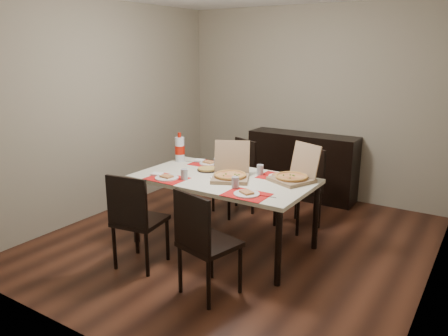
# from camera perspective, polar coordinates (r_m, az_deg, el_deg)

# --- Properties ---
(ground) EXTENTS (3.80, 4.00, 0.02)m
(ground) POSITION_cam_1_polar(r_m,az_deg,el_deg) (4.83, 1.57, -9.56)
(ground) COLOR #482416
(ground) RESTS_ON ground
(room_walls) EXTENTS (3.84, 4.02, 2.62)m
(room_walls) POSITION_cam_1_polar(r_m,az_deg,el_deg) (4.77, 4.47, 11.80)
(room_walls) COLOR gray
(room_walls) RESTS_ON ground
(sideboard) EXTENTS (1.50, 0.40, 0.90)m
(sideboard) POSITION_cam_1_polar(r_m,az_deg,el_deg) (6.19, 10.15, 0.32)
(sideboard) COLOR black
(sideboard) RESTS_ON ground
(dining_table) EXTENTS (1.80, 1.00, 0.75)m
(dining_table) POSITION_cam_1_polar(r_m,az_deg,el_deg) (4.48, 0.00, -2.06)
(dining_table) COLOR beige
(dining_table) RESTS_ON ground
(chair_near_left) EXTENTS (0.48, 0.48, 0.93)m
(chair_near_left) POSITION_cam_1_polar(r_m,az_deg,el_deg) (4.15, -11.49, -6.32)
(chair_near_left) COLOR black
(chair_near_left) RESTS_ON ground
(chair_near_right) EXTENTS (0.51, 0.51, 0.93)m
(chair_near_right) POSITION_cam_1_polar(r_m,az_deg,el_deg) (3.62, -2.74, -9.34)
(chair_near_right) COLOR black
(chair_near_right) RESTS_ON ground
(chair_far_left) EXTENTS (0.55, 0.55, 0.93)m
(chair_far_left) POSITION_cam_1_polar(r_m,az_deg,el_deg) (5.49, 1.80, -0.67)
(chair_far_left) COLOR black
(chair_far_left) RESTS_ON ground
(chair_far_right) EXTENTS (0.54, 0.54, 0.93)m
(chair_far_right) POSITION_cam_1_polar(r_m,az_deg,el_deg) (5.13, 10.20, -2.07)
(chair_far_right) COLOR black
(chair_far_right) RESTS_ON ground
(setting_near_left) EXTENTS (0.44, 0.30, 0.11)m
(setting_near_left) POSITION_cam_1_polar(r_m,az_deg,el_deg) (4.45, -7.06, -1.12)
(setting_near_left) COLOR red
(setting_near_left) RESTS_ON dining_table
(setting_near_right) EXTENTS (0.49, 0.30, 0.11)m
(setting_near_right) POSITION_cam_1_polar(r_m,az_deg,el_deg) (3.98, 2.55, -2.96)
(setting_near_right) COLOR red
(setting_near_right) RESTS_ON dining_table
(setting_far_left) EXTENTS (0.51, 0.30, 0.11)m
(setting_far_left) POSITION_cam_1_polar(r_m,az_deg,el_deg) (4.95, -1.86, 0.66)
(setting_far_left) COLOR red
(setting_far_left) RESTS_ON dining_table
(setting_far_right) EXTENTS (0.48, 0.30, 0.11)m
(setting_far_right) POSITION_cam_1_polar(r_m,az_deg,el_deg) (4.52, 6.44, -0.83)
(setting_far_right) COLOR red
(setting_far_right) RESTS_ON dining_table
(napkin_loose) EXTENTS (0.16, 0.16, 0.02)m
(napkin_loose) POSITION_cam_1_polar(r_m,az_deg,el_deg) (4.40, -0.91, -1.36)
(napkin_loose) COLOR white
(napkin_loose) RESTS_ON dining_table
(pizza_box_center) EXTENTS (0.50, 0.52, 0.36)m
(pizza_box_center) POSITION_cam_1_polar(r_m,az_deg,el_deg) (4.39, 0.87, -0.73)
(pizza_box_center) COLOR #886C4E
(pizza_box_center) RESTS_ON dining_table
(pizza_box_right) EXTENTS (0.49, 0.51, 0.36)m
(pizza_box_right) POSITION_cam_1_polar(r_m,az_deg,el_deg) (4.38, 9.14, -0.97)
(pizza_box_right) COLOR #886C4E
(pizza_box_right) RESTS_ON dining_table
(faina_plate) EXTENTS (0.22, 0.22, 0.03)m
(faina_plate) POSITION_cam_1_polar(r_m,az_deg,el_deg) (4.72, -2.17, -0.17)
(faina_plate) COLOR black
(faina_plate) RESTS_ON dining_table
(dip_bowl) EXTENTS (0.14, 0.14, 0.03)m
(dip_bowl) POSITION_cam_1_polar(r_m,az_deg,el_deg) (4.58, 2.31, -0.65)
(dip_bowl) COLOR white
(dip_bowl) RESTS_ON dining_table
(soda_bottle) EXTENTS (0.11, 0.11, 0.34)m
(soda_bottle) POSITION_cam_1_polar(r_m,az_deg,el_deg) (5.10, -5.80, 2.45)
(soda_bottle) COLOR silver
(soda_bottle) RESTS_ON dining_table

